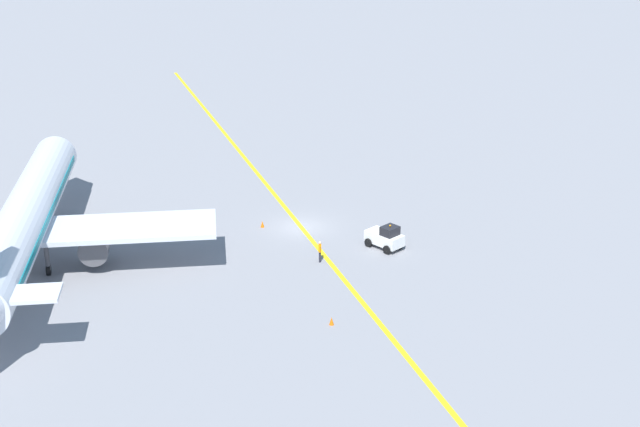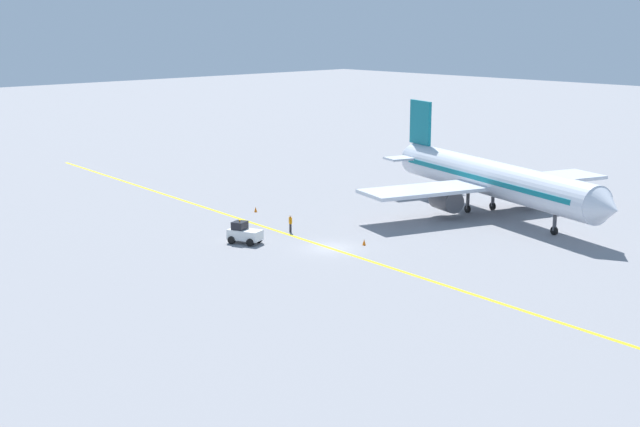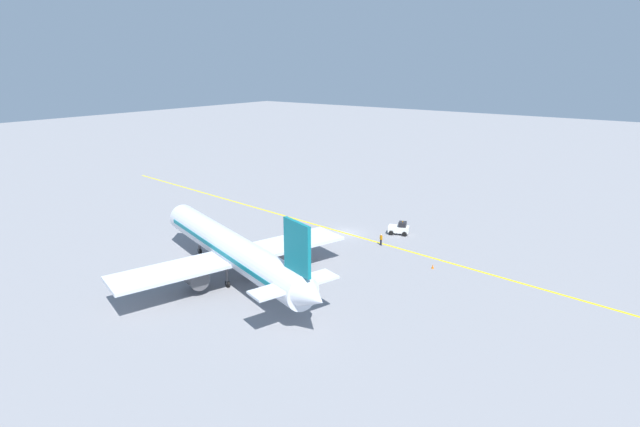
{
  "view_description": "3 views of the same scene",
  "coord_description": "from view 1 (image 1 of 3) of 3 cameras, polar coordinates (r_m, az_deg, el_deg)",
  "views": [
    {
      "loc": [
        -26.65,
        -62.99,
        28.76
      ],
      "look_at": [
        -0.58,
        -5.13,
        3.21
      ],
      "focal_mm": 50.0,
      "sensor_mm": 36.0,
      "label": 1
    },
    {
      "loc": [
        52.66,
        54.69,
        19.82
      ],
      "look_at": [
        -1.36,
        -2.75,
        2.48
      ],
      "focal_mm": 50.0,
      "sensor_mm": 36.0,
      "label": 2
    },
    {
      "loc": [
        -58.78,
        -39.1,
        24.23
      ],
      "look_at": [
        -1.88,
        3.39,
        2.93
      ],
      "focal_mm": 28.0,
      "sensor_mm": 36.0,
      "label": 3
    }
  ],
  "objects": [
    {
      "name": "ground_crew_worker",
      "position": [
        67.61,
        -0.01,
        -2.4
      ],
      "size": [
        0.35,
        0.54,
        1.68
      ],
      "color": "#23232D",
      "rests_on": "ground"
    },
    {
      "name": "traffic_cone_near_nose",
      "position": [
        59.08,
        0.74,
        -6.9
      ],
      "size": [
        0.32,
        0.32,
        0.55
      ],
      "primitive_type": "cone",
      "color": "orange",
      "rests_on": "ground"
    },
    {
      "name": "ground_plane",
      "position": [
        74.2,
        -1.22,
        -0.88
      ],
      "size": [
        400.0,
        400.0,
        0.0
      ],
      "primitive_type": "plane",
      "color": "gray"
    },
    {
      "name": "apron_yellow_centreline",
      "position": [
        74.2,
        -1.22,
        -0.88
      ],
      "size": [
        12.3,
        119.45,
        0.01
      ],
      "primitive_type": "cube",
      "rotation": [
        0.0,
        0.0,
        -0.1
      ],
      "color": "yellow",
      "rests_on": "ground"
    },
    {
      "name": "baggage_tug_white",
      "position": [
        70.14,
        4.2,
        -1.53
      ],
      "size": [
        2.56,
        3.33,
        2.11
      ],
      "color": "white",
      "rests_on": "ground"
    },
    {
      "name": "traffic_cone_mid_apron",
      "position": [
        74.23,
        -3.71,
        -0.68
      ],
      "size": [
        0.32,
        0.32,
        0.55
      ],
      "primitive_type": "cone",
      "color": "orange",
      "rests_on": "ground"
    },
    {
      "name": "airplane_at_gate",
      "position": [
        69.12,
        -18.39,
        -0.5
      ],
      "size": [
        28.28,
        34.77,
        10.6
      ],
      "color": "silver",
      "rests_on": "ground"
    }
  ]
}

